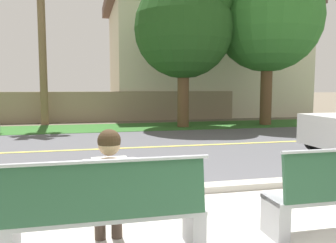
# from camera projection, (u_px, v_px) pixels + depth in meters

# --- Properties ---
(ground_plane) EXTENTS (140.00, 140.00, 0.00)m
(ground_plane) POSITION_uv_depth(u_px,v_px,m) (137.00, 139.00, 10.95)
(ground_plane) COLOR #665B4C
(curb_edge) EXTENTS (44.00, 0.30, 0.11)m
(curb_edge) POSITION_uv_depth(u_px,v_px,m) (188.00, 189.00, 5.47)
(curb_edge) COLOR #ADA89E
(curb_edge) RESTS_ON ground_plane
(street_asphalt) EXTENTS (52.00, 8.00, 0.01)m
(street_asphalt) POSITION_uv_depth(u_px,v_px,m) (145.00, 147.00, 9.50)
(street_asphalt) COLOR #515156
(street_asphalt) RESTS_ON ground_plane
(road_centre_line) EXTENTS (48.00, 0.14, 0.01)m
(road_centre_line) POSITION_uv_depth(u_px,v_px,m) (145.00, 147.00, 9.50)
(road_centre_line) COLOR #E0CC4C
(road_centre_line) RESTS_ON ground_plane
(far_verge_grass) EXTENTS (48.00, 2.80, 0.02)m
(far_verge_grass) POSITION_uv_depth(u_px,v_px,m) (125.00, 127.00, 14.10)
(far_verge_grass) COLOR #2D6026
(far_verge_grass) RESTS_ON ground_plane
(bench_left) EXTENTS (1.91, 0.48, 1.01)m
(bench_left) POSITION_uv_depth(u_px,v_px,m) (107.00, 213.00, 3.33)
(bench_left) COLOR #9EA0A8
(bench_left) RESTS_ON ground_plane
(seated_person_white) EXTENTS (0.52, 0.68, 1.25)m
(seated_person_white) POSITION_uv_depth(u_px,v_px,m) (109.00, 186.00, 3.48)
(seated_person_white) COLOR #47382D
(seated_person_white) RESTS_ON ground_plane
(shade_tree_left) EXTENTS (3.91, 3.91, 6.45)m
(shade_tree_left) POSITION_uv_depth(u_px,v_px,m) (187.00, 21.00, 13.80)
(shade_tree_left) COLOR brown
(shade_tree_left) RESTS_ON ground_plane
(shade_tree_centre) EXTENTS (4.50, 4.50, 7.42)m
(shade_tree_centre) POSITION_uv_depth(u_px,v_px,m) (273.00, 9.00, 14.58)
(shade_tree_centre) COLOR brown
(shade_tree_centre) RESTS_ON ground_plane
(garden_wall) EXTENTS (13.00, 0.36, 1.40)m
(garden_wall) POSITION_uv_depth(u_px,v_px,m) (101.00, 107.00, 16.45)
(garden_wall) COLOR gray
(garden_wall) RESTS_ON ground_plane
(house_across_street) EXTENTS (11.28, 6.91, 6.56)m
(house_across_street) POSITION_uv_depth(u_px,v_px,m) (203.00, 57.00, 20.66)
(house_across_street) COLOR beige
(house_across_street) RESTS_ON ground_plane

